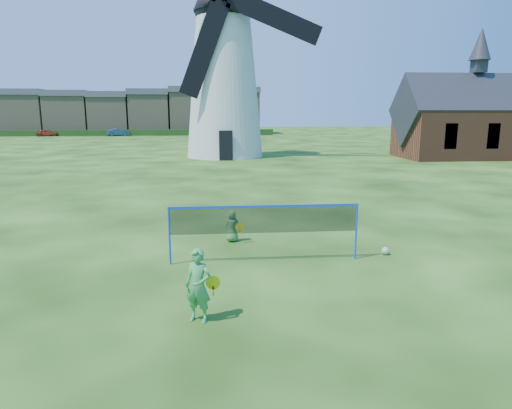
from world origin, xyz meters
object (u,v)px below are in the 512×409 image
at_px(play_ball, 385,251).
at_px(car_right, 118,132).
at_px(car_left, 47,133).
at_px(player_boy, 232,226).
at_px(chapel, 473,122).
at_px(player_girl, 198,286).
at_px(badminton_net, 265,220).
at_px(windmill, 224,75).

bearing_deg(play_ball, car_right, 107.60).
bearing_deg(car_left, player_boy, -168.75).
xyz_separation_m(chapel, car_left, (-49.56, 39.23, -2.49)).
distance_m(player_girl, car_right, 70.53).
bearing_deg(badminton_net, play_ball, 4.61).
bearing_deg(car_right, windmill, -170.96).
distance_m(windmill, player_boy, 27.67).
relative_size(player_girl, player_boy, 1.47).
xyz_separation_m(badminton_net, car_right, (-17.20, 65.42, -0.55)).
distance_m(badminton_net, car_right, 67.64).
relative_size(chapel, badminton_net, 2.54).
distance_m(player_girl, play_ball, 6.30).
relative_size(car_left, car_right, 0.90).
relative_size(windmill, player_boy, 21.30).
relative_size(player_girl, play_ball, 6.56).
distance_m(player_girl, car_left, 73.77).
height_order(car_left, car_right, car_right).
bearing_deg(chapel, play_ball, -124.21).
bearing_deg(badminton_net, windmill, 90.79).
height_order(windmill, player_boy, windmill).
distance_m(chapel, badminton_net, 33.54).
xyz_separation_m(car_left, car_right, (11.36, 0.11, 0.04)).
relative_size(player_boy, car_left, 0.30).
distance_m(windmill, badminton_net, 29.46).
distance_m(play_ball, car_left, 72.49).
distance_m(player_boy, play_ball, 4.59).
bearing_deg(windmill, car_left, 127.69).
relative_size(windmill, play_ball, 94.88).
xyz_separation_m(windmill, play_ball, (3.86, -28.58, -6.93)).
height_order(badminton_net, car_right, badminton_net).
bearing_deg(car_left, chapel, -140.80).
distance_m(player_boy, car_left, 69.15).
bearing_deg(car_right, badminton_net, 179.09).
distance_m(chapel, player_boy, 32.58).
xyz_separation_m(player_boy, play_ball, (4.24, -1.70, -0.38)).
bearing_deg(badminton_net, player_boy, 111.48).
bearing_deg(play_ball, windmill, 97.69).
bearing_deg(windmill, chapel, -7.41).
bearing_deg(player_girl, badminton_net, 88.38).
bearing_deg(car_left, player_girl, -171.03).
relative_size(badminton_net, player_girl, 3.50).
bearing_deg(car_left, car_right, -101.89).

